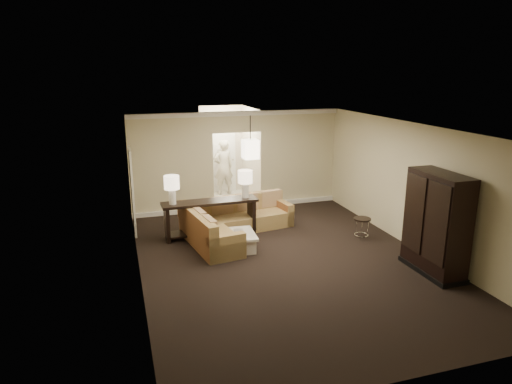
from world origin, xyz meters
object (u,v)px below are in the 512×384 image
object	(u,v)px
drink_table	(362,224)
person	(223,164)
coffee_table	(234,241)
console_table	(210,215)
sectional_sofa	(230,223)
armoire	(436,226)

from	to	relation	value
drink_table	person	distance (m)	5.37
coffee_table	drink_table	xyz separation A→B (m)	(3.08, -0.25, 0.17)
coffee_table	console_table	size ratio (longest dim) A/B	0.43
coffee_table	drink_table	world-z (taller)	drink_table
console_table	drink_table	distance (m)	3.63
sectional_sofa	coffee_table	world-z (taller)	sectional_sofa
drink_table	person	xyz separation A→B (m)	(-2.23, 4.85, 0.62)
sectional_sofa	armoire	world-z (taller)	armoire
sectional_sofa	person	xyz separation A→B (m)	(0.73, 3.75, 0.65)
sectional_sofa	drink_table	world-z (taller)	sectional_sofa
console_table	drink_table	world-z (taller)	console_table
armoire	person	xyz separation A→B (m)	(-2.63, 6.92, 0.01)
sectional_sofa	person	world-z (taller)	person
console_table	drink_table	xyz separation A→B (m)	(3.41, -1.25, -0.16)
armoire	coffee_table	bearing A→B (deg)	146.35
sectional_sofa	armoire	distance (m)	4.66
sectional_sofa	console_table	size ratio (longest dim) A/B	1.26
coffee_table	console_table	bearing A→B (deg)	108.39
armoire	drink_table	size ratio (longest dim) A/B	4.01
armoire	sectional_sofa	bearing A→B (deg)	136.72
armoire	person	distance (m)	7.40
console_table	armoire	bearing A→B (deg)	-42.30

